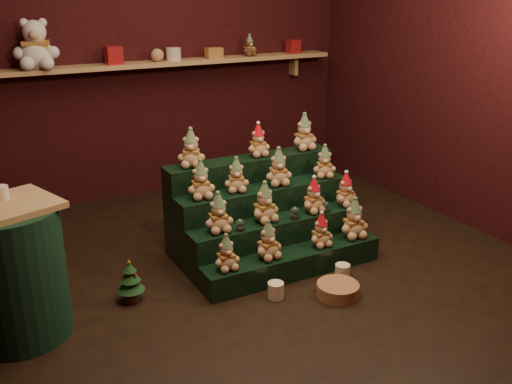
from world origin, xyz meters
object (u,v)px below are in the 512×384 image
side_table (14,272)px  mini_christmas_tree (130,280)px  brown_bear (250,46)px  snow_globe_c (326,207)px  mug_left (276,290)px  mug_right (342,271)px  white_bear (35,37)px  snow_globe_b (295,213)px  wicker_basket (338,290)px  riser_tier_front (293,263)px  snow_globe_a (240,225)px

side_table → mini_christmas_tree: (0.69, 0.06, -0.26)m
side_table → brown_bear: bearing=18.2°
brown_bear → snow_globe_c: bearing=-103.5°
mini_christmas_tree → mug_left: 0.97m
snow_globe_c → mug_right: 0.53m
side_table → mug_right: 2.18m
mug_left → white_bear: bearing=113.8°
snow_globe_b → wicker_basket: bearing=-90.4°
snow_globe_c → mug_right: (-0.10, -0.38, -0.35)m
snow_globe_b → mini_christmas_tree: size_ratio=0.30×
white_bear → brown_bear: white_bear is taller
mug_left → white_bear: 2.93m
side_table → mini_christmas_tree: size_ratio=2.69×
riser_tier_front → mug_right: size_ratio=13.01×
snow_globe_a → wicker_basket: 0.81m
riser_tier_front → brown_bear: 2.57m
mug_right → white_bear: size_ratio=0.21×
riser_tier_front → mug_left: bearing=-141.2°
mini_christmas_tree → mug_right: 1.49m
riser_tier_front → snow_globe_a: (-0.35, 0.16, 0.31)m
riser_tier_front → mug_right: bearing=-38.3°
side_table → brown_bear: brown_bear is taller
snow_globe_c → mug_left: (-0.66, -0.38, -0.35)m
side_table → snow_globe_c: bearing=-18.1°
mini_christmas_tree → white_bear: (-0.14, 1.87, 1.43)m
snow_globe_c → mug_right: bearing=-105.2°
mini_christmas_tree → brown_bear: size_ratio=1.49×
snow_globe_c → mug_right: snow_globe_c is taller
mini_christmas_tree → white_bear: 2.36m
mug_right → side_table: bearing=170.4°
snow_globe_b → brown_bear: 2.25m
snow_globe_c → mini_christmas_tree: 1.55m
wicker_basket → white_bear: 3.23m
riser_tier_front → side_table: side_table is taller
snow_globe_a → mini_christmas_tree: 0.84m
riser_tier_front → mug_right: (0.28, -0.22, -0.04)m
mug_right → wicker_basket: bearing=-133.5°
side_table → mug_right: side_table is taller
wicker_basket → side_table: bearing=164.2°
mug_right → mug_left: bearing=-179.6°
side_table → mini_christmas_tree: 0.74m
white_bear → side_table: bearing=-92.9°
mug_right → wicker_basket: mug_right is taller
snow_globe_a → mini_christmas_tree: bearing=177.1°
brown_bear → mini_christmas_tree: bearing=-138.1°
snow_globe_a → wicker_basket: size_ratio=0.30×
side_table → mug_right: size_ratio=7.79×
snow_globe_c → mug_right: size_ratio=0.82×
mug_right → wicker_basket: 0.26m
wicker_basket → brown_bear: brown_bear is taller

